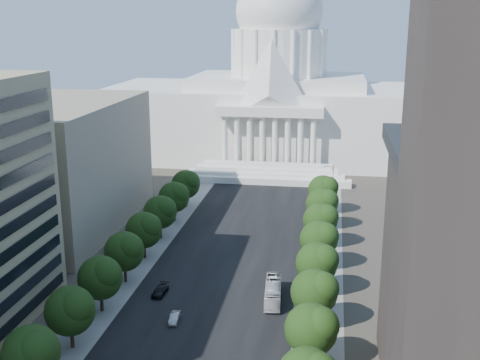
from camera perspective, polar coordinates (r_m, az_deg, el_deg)
The scene contains 27 objects.
road_asphalt at distance 130.06m, azimuth -0.56°, elevation -6.85°, with size 30.00×260.00×0.01m, color black.
sidewalk_left at distance 134.29m, azimuth -8.63°, elevation -6.31°, with size 8.00×260.00×0.02m, color gray.
sidewalk_right at distance 128.52m, azimuth 7.90°, elevation -7.28°, with size 8.00×260.00×0.02m, color gray.
capitol at distance 216.69m, azimuth 3.59°, elevation 7.48°, with size 120.00×56.00×73.00m.
office_block_left_far at distance 149.60m, azimuth -18.36°, elevation 1.33°, with size 38.00×52.00×30.00m, color gray.
tree_l_c at distance 85.95m, azimuth -19.07°, elevation -15.18°, with size 7.79×7.60×9.97m.
tree_l_d at distance 95.32m, azimuth -15.69°, elevation -11.76°, with size 7.79×7.60×9.97m.
tree_l_e at distance 105.23m, azimuth -13.00°, elevation -8.93°, with size 7.79×7.60×9.97m.
tree_l_f at distance 115.53m, azimuth -10.81°, elevation -6.59°, with size 7.79×7.60×9.97m.
tree_l_g at distance 126.14m, azimuth -9.00°, elevation -4.62°, with size 7.79×7.60×9.97m.
tree_l_h at distance 136.97m, azimuth -7.48°, elevation -2.96°, with size 7.79×7.60×9.97m.
tree_l_i at distance 147.99m, azimuth -6.19°, elevation -1.55°, with size 7.79×7.60×9.97m.
tree_l_j at distance 159.15m, azimuth -5.08°, elevation -0.33°, with size 7.79×7.60×9.97m.
tree_r_d at distance 87.60m, azimuth 6.97°, elevation -13.78°, with size 7.79×7.60×9.97m.
tree_r_e at distance 98.29m, azimuth 7.24°, elevation -10.43°, with size 7.79×7.60×9.97m.
tree_r_f at distance 109.25m, azimuth 7.45°, elevation -7.73°, with size 7.79×7.60×9.97m.
tree_r_g at distance 120.41m, azimuth 7.63°, elevation -5.54°, with size 7.79×7.60×9.97m.
tree_r_h at distance 131.72m, azimuth 7.77°, elevation -3.71°, with size 7.79×7.60×9.97m.
tree_r_i at distance 143.14m, azimuth 7.89°, elevation -2.18°, with size 7.79×7.60×9.97m.
tree_r_j at distance 154.65m, azimuth 7.99°, elevation -0.87°, with size 7.79×7.60×9.97m.
streetlight_c at distance 98.73m, azimuth 8.16°, elevation -10.75°, with size 2.61×0.44×9.00m.
streetlight_d at distance 121.74m, azimuth 8.37°, elevation -5.65°, with size 2.61×0.44×9.00m.
streetlight_e at distance 145.41m, azimuth 8.51°, elevation -2.19°, with size 2.61×0.44×9.00m.
streetlight_f at distance 169.47m, azimuth 8.62°, elevation 0.29°, with size 2.61×0.44×9.00m.
car_silver at distance 102.53m, azimuth -6.22°, elevation -12.86°, with size 1.45×4.16×1.37m, color #979A9E.
car_dark_b at distance 111.92m, azimuth -7.58°, elevation -10.37°, with size 2.07×5.08×1.47m, color black.
city_bus at distance 108.75m, azimuth 3.16°, elevation -10.53°, with size 2.72×11.63×3.24m, color silver.
Camera 1 is at (19.94, -28.98, 48.59)m, focal length 45.00 mm.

